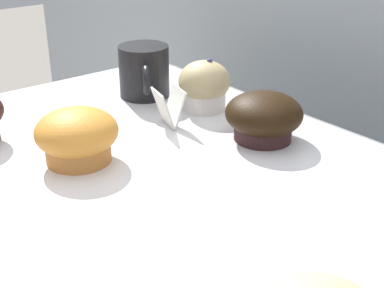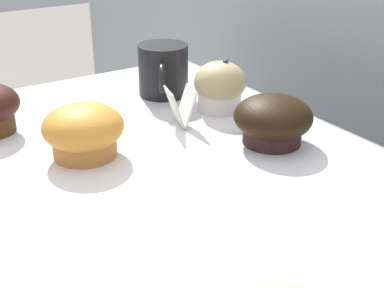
% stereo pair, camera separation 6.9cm
% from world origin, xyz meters
% --- Properties ---
extents(muffin_front_center, '(0.09, 0.09, 0.09)m').
position_xyz_m(muffin_front_center, '(-0.20, 0.20, 0.96)').
color(muffin_front_center, silver).
rests_on(muffin_front_center, display_counter).
extents(muffin_back_left, '(0.11, 0.11, 0.07)m').
position_xyz_m(muffin_back_left, '(-0.16, -0.06, 0.96)').
color(muffin_back_left, '#C67B38').
rests_on(muffin_back_left, display_counter).
extents(muffin_back_right, '(0.12, 0.12, 0.07)m').
position_xyz_m(muffin_back_right, '(-0.05, 0.19, 0.96)').
color(muffin_back_right, '#331D1E').
rests_on(muffin_back_right, display_counter).
extents(coffee_cup, '(0.13, 0.10, 0.09)m').
position_xyz_m(coffee_cup, '(-0.32, 0.16, 0.97)').
color(coffee_cup, black).
rests_on(coffee_cup, display_counter).
extents(price_card, '(0.06, 0.05, 0.06)m').
position_xyz_m(price_card, '(-0.18, 0.11, 0.95)').
color(price_card, white).
rests_on(price_card, display_counter).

